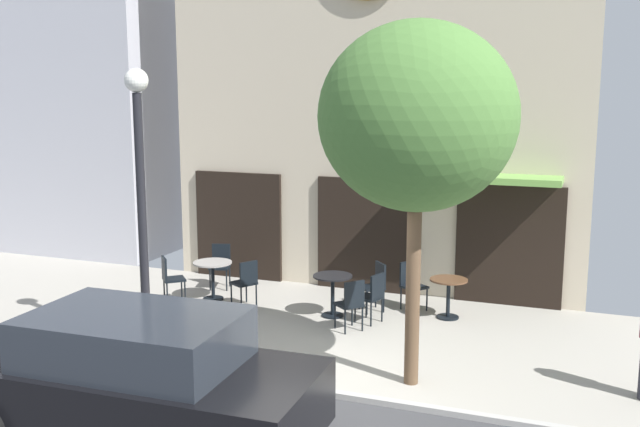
{
  "coord_description": "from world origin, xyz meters",
  "views": [
    {
      "loc": [
        3.32,
        -8.7,
        4.13
      ],
      "look_at": [
        -0.95,
        2.6,
        2.01
      ],
      "focal_mm": 41.02,
      "sensor_mm": 36.0,
      "label": 1
    }
  ],
  "objects_px": {
    "cafe_chair_curbside": "(246,280)",
    "cafe_chair_corner": "(170,276)",
    "cafe_table_center_right": "(448,291)",
    "parked_car_black": "(136,379)",
    "cafe_chair_facing_street": "(220,262)",
    "cafe_table_near_curb": "(213,272)",
    "cafe_chair_outer": "(373,294)",
    "cafe_chair_near_lamp": "(376,283)",
    "street_lamp": "(142,211)",
    "cafe_chair_under_awning": "(351,301)",
    "street_tree": "(417,118)",
    "cafe_table_rightmost": "(333,287)",
    "cafe_chair_right_end": "(411,282)"
  },
  "relations": [
    {
      "from": "cafe_table_near_curb",
      "to": "cafe_chair_facing_street",
      "type": "xyz_separation_m",
      "value": [
        -0.27,
        0.82,
        -0.02
      ]
    },
    {
      "from": "cafe_chair_facing_street",
      "to": "cafe_chair_curbside",
      "type": "bearing_deg",
      "value": -43.38
    },
    {
      "from": "cafe_chair_curbside",
      "to": "cafe_chair_corner",
      "type": "relative_size",
      "value": 1.0
    },
    {
      "from": "cafe_table_rightmost",
      "to": "cafe_chair_curbside",
      "type": "relative_size",
      "value": 0.85
    },
    {
      "from": "street_tree",
      "to": "cafe_chair_facing_street",
      "type": "relative_size",
      "value": 5.54
    },
    {
      "from": "street_lamp",
      "to": "cafe_chair_near_lamp",
      "type": "distance_m",
      "value": 4.61
    },
    {
      "from": "cafe_table_near_curb",
      "to": "cafe_chair_right_end",
      "type": "xyz_separation_m",
      "value": [
        3.77,
        0.75,
        -0.02
      ]
    },
    {
      "from": "cafe_chair_curbside",
      "to": "cafe_chair_facing_street",
      "type": "bearing_deg",
      "value": 136.62
    },
    {
      "from": "cafe_chair_under_awning",
      "to": "cafe_chair_near_lamp",
      "type": "bearing_deg",
      "value": 87.58
    },
    {
      "from": "cafe_chair_outer",
      "to": "cafe_chair_right_end",
      "type": "bearing_deg",
      "value": 66.99
    },
    {
      "from": "cafe_table_rightmost",
      "to": "cafe_chair_curbside",
      "type": "height_order",
      "value": "cafe_chair_curbside"
    },
    {
      "from": "cafe_table_center_right",
      "to": "parked_car_black",
      "type": "distance_m",
      "value": 6.4
    },
    {
      "from": "street_lamp",
      "to": "cafe_chair_facing_street",
      "type": "bearing_deg",
      "value": 99.91
    },
    {
      "from": "cafe_table_near_curb",
      "to": "cafe_chair_corner",
      "type": "xyz_separation_m",
      "value": [
        -0.68,
        -0.46,
        -0.02
      ]
    },
    {
      "from": "cafe_chair_right_end",
      "to": "cafe_chair_outer",
      "type": "relative_size",
      "value": 1.0
    },
    {
      "from": "street_tree",
      "to": "cafe_chair_outer",
      "type": "xyz_separation_m",
      "value": [
        -1.26,
        2.33,
        -3.18
      ]
    },
    {
      "from": "parked_car_black",
      "to": "cafe_table_near_curb",
      "type": "bearing_deg",
      "value": 110.2
    },
    {
      "from": "cafe_chair_right_end",
      "to": "street_lamp",
      "type": "bearing_deg",
      "value": -133.98
    },
    {
      "from": "cafe_table_near_curb",
      "to": "cafe_chair_outer",
      "type": "bearing_deg",
      "value": -4.89
    },
    {
      "from": "cafe_chair_facing_street",
      "to": "cafe_chair_near_lamp",
      "type": "bearing_deg",
      "value": -6.3
    },
    {
      "from": "cafe_chair_corner",
      "to": "cafe_chair_facing_street",
      "type": "bearing_deg",
      "value": 72.35
    },
    {
      "from": "cafe_chair_under_awning",
      "to": "cafe_table_near_curb",
      "type": "bearing_deg",
      "value": 165.04
    },
    {
      "from": "cafe_table_near_curb",
      "to": "cafe_chair_facing_street",
      "type": "distance_m",
      "value": 0.87
    },
    {
      "from": "cafe_chair_outer",
      "to": "cafe_chair_corner",
      "type": "distance_m",
      "value": 4.01
    },
    {
      "from": "cafe_table_rightmost",
      "to": "street_tree",
      "type": "bearing_deg",
      "value": -50.07
    },
    {
      "from": "cafe_chair_facing_street",
      "to": "cafe_table_rightmost",
      "type": "bearing_deg",
      "value": -19.34
    },
    {
      "from": "cafe_chair_near_lamp",
      "to": "cafe_chair_outer",
      "type": "xyz_separation_m",
      "value": [
        0.16,
        -0.73,
        0.0
      ]
    },
    {
      "from": "cafe_chair_near_lamp",
      "to": "parked_car_black",
      "type": "bearing_deg",
      "value": -101.4
    },
    {
      "from": "cafe_chair_near_lamp",
      "to": "cafe_table_center_right",
      "type": "bearing_deg",
      "value": 1.21
    },
    {
      "from": "cafe_chair_outer",
      "to": "street_lamp",
      "type": "bearing_deg",
      "value": -139.93
    },
    {
      "from": "cafe_table_rightmost",
      "to": "cafe_table_center_right",
      "type": "distance_m",
      "value": 2.08
    },
    {
      "from": "street_lamp",
      "to": "parked_car_black",
      "type": "relative_size",
      "value": 1.01
    },
    {
      "from": "street_lamp",
      "to": "cafe_chair_facing_street",
      "type": "relative_size",
      "value": 4.87
    },
    {
      "from": "cafe_table_center_right",
      "to": "cafe_chair_near_lamp",
      "type": "height_order",
      "value": "cafe_chair_near_lamp"
    },
    {
      "from": "street_tree",
      "to": "cafe_chair_under_awning",
      "type": "xyz_separation_m",
      "value": [
        -1.48,
        1.78,
        -3.18
      ]
    },
    {
      "from": "street_tree",
      "to": "cafe_table_near_curb",
      "type": "distance_m",
      "value": 6.16
    },
    {
      "from": "cafe_table_rightmost",
      "to": "cafe_chair_facing_street",
      "type": "height_order",
      "value": "cafe_chair_facing_street"
    },
    {
      "from": "cafe_table_rightmost",
      "to": "cafe_chair_near_lamp",
      "type": "xyz_separation_m",
      "value": [
        0.63,
        0.61,
        -0.01
      ]
    },
    {
      "from": "street_lamp",
      "to": "cafe_chair_under_awning",
      "type": "height_order",
      "value": "street_lamp"
    },
    {
      "from": "cafe_table_near_curb",
      "to": "cafe_table_rightmost",
      "type": "bearing_deg",
      "value": -3.74
    },
    {
      "from": "cafe_chair_right_end",
      "to": "cafe_chair_under_awning",
      "type": "xyz_separation_m",
      "value": [
        -0.65,
        -1.58,
        0.0
      ]
    },
    {
      "from": "cafe_table_center_right",
      "to": "cafe_chair_outer",
      "type": "bearing_deg",
      "value": -147.6
    },
    {
      "from": "cafe_chair_near_lamp",
      "to": "cafe_chair_outer",
      "type": "relative_size",
      "value": 1.0
    },
    {
      "from": "cafe_chair_facing_street",
      "to": "cafe_chair_under_awning",
      "type": "distance_m",
      "value": 3.77
    },
    {
      "from": "cafe_chair_facing_street",
      "to": "parked_car_black",
      "type": "height_order",
      "value": "parked_car_black"
    },
    {
      "from": "cafe_table_center_right",
      "to": "cafe_chair_curbside",
      "type": "bearing_deg",
      "value": -169.41
    },
    {
      "from": "cafe_chair_right_end",
      "to": "cafe_chair_near_lamp",
      "type": "height_order",
      "value": "same"
    },
    {
      "from": "street_tree",
      "to": "cafe_chair_near_lamp",
      "type": "height_order",
      "value": "street_tree"
    },
    {
      "from": "cafe_chair_near_lamp",
      "to": "cafe_chair_outer",
      "type": "distance_m",
      "value": 0.74
    },
    {
      "from": "street_lamp",
      "to": "parked_car_black",
      "type": "height_order",
      "value": "street_lamp"
    }
  ]
}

